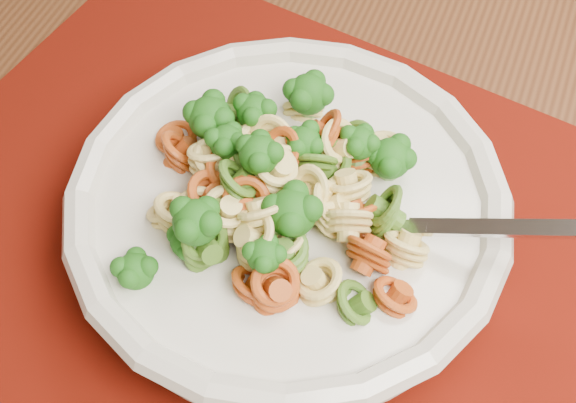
% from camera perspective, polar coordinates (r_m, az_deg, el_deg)
% --- Properties ---
extents(dining_table, '(1.39, 0.94, 0.69)m').
position_cam_1_polar(dining_table, '(0.68, 6.90, 2.00)').
color(dining_table, '#4E2C16').
rests_on(dining_table, ground).
extents(placemat, '(0.54, 0.46, 0.00)m').
position_cam_1_polar(placemat, '(0.53, -1.79, -1.44)').
color(placemat, '#500803').
rests_on(placemat, dining_table).
extents(pasta_bowl, '(0.28, 0.28, 0.05)m').
position_cam_1_polar(pasta_bowl, '(0.50, -0.00, -0.60)').
color(pasta_bowl, beige).
rests_on(pasta_bowl, placemat).
extents(pasta_broccoli_heap, '(0.23, 0.23, 0.06)m').
position_cam_1_polar(pasta_broccoli_heap, '(0.49, -0.00, 0.41)').
color(pasta_broccoli_heap, '#D3C468').
rests_on(pasta_broccoli_heap, pasta_bowl).
extents(fork, '(0.18, 0.04, 0.08)m').
position_cam_1_polar(fork, '(0.48, 5.68, -1.74)').
color(fork, silver).
rests_on(fork, pasta_bowl).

